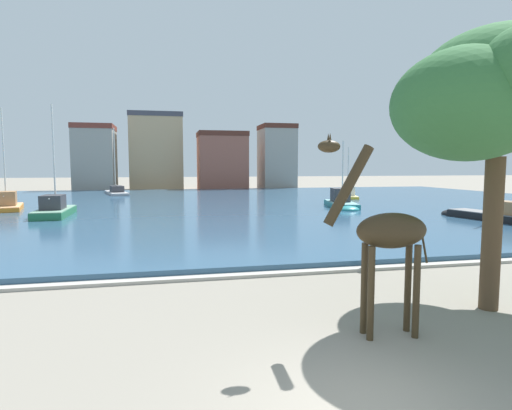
{
  "coord_description": "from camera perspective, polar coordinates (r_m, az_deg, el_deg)",
  "views": [
    {
      "loc": [
        -3.11,
        -6.0,
        4.0
      ],
      "look_at": [
        1.01,
        12.95,
        2.2
      ],
      "focal_mm": 29.64,
      "sensor_mm": 36.0,
      "label": 1
    }
  ],
  "objects": [
    {
      "name": "harbor_water",
      "position": [
        41.8,
        -7.95,
        -0.02
      ],
      "size": [
        84.38,
        53.12,
        0.32
      ],
      "primitive_type": "cube",
      "color": "#2D5170",
      "rests_on": "ground"
    },
    {
      "name": "giraffe_statue",
      "position": [
        10.24,
        17.11,
        -3.83
      ],
      "size": [
        2.71,
        0.79,
        4.73
      ],
      "color": "#382B19",
      "rests_on": "ground"
    },
    {
      "name": "sailboat_teal",
      "position": [
        38.37,
        11.52,
        0.15
      ],
      "size": [
        3.31,
        6.99,
        6.2
      ],
      "color": "teal",
      "rests_on": "ground"
    },
    {
      "name": "townhouse_narrow_midrow",
      "position": [
        74.2,
        2.82,
        6.5
      ],
      "size": [
        5.81,
        6.47,
        11.1
      ],
      "color": "gray",
      "rests_on": "ground"
    },
    {
      "name": "sailboat_grey",
      "position": [
        58.87,
        -18.41,
        1.6
      ],
      "size": [
        4.16,
        9.76,
        8.96
      ],
      "color": "#939399",
      "rests_on": "ground"
    },
    {
      "name": "townhouse_corner_house",
      "position": [
        74.01,
        -13.28,
        7.07
      ],
      "size": [
        8.86,
        5.64,
        12.9
      ],
      "color": "tan",
      "rests_on": "ground"
    },
    {
      "name": "sailboat_black",
      "position": [
        32.69,
        29.53,
        -1.4
      ],
      "size": [
        3.06,
        9.04,
        7.81
      ],
      "color": "black",
      "rests_on": "ground"
    },
    {
      "name": "sailboat_orange",
      "position": [
        41.37,
        -30.63,
        -0.13
      ],
      "size": [
        3.51,
        6.41,
        8.85
      ],
      "color": "orange",
      "rests_on": "ground"
    },
    {
      "name": "townhouse_wide_warehouse",
      "position": [
        72.24,
        -20.88,
        5.95
      ],
      "size": [
        6.19,
        7.06,
        10.48
      ],
      "color": "gray",
      "rests_on": "ground"
    },
    {
      "name": "sailboat_green",
      "position": [
        34.8,
        -25.39,
        -0.76
      ],
      "size": [
        2.21,
        6.91,
        8.5
      ],
      "color": "#236B42",
      "rests_on": "ground"
    },
    {
      "name": "shade_tree",
      "position": [
        13.58,
        30.62,
        12.55
      ],
      "size": [
        6.91,
        6.76,
        7.69
      ],
      "color": "brown",
      "rests_on": "ground"
    },
    {
      "name": "sailboat_yellow",
      "position": [
        50.34,
        12.28,
        1.23
      ],
      "size": [
        3.3,
        6.34,
        6.16
      ],
      "color": "gold",
      "rests_on": "ground"
    },
    {
      "name": "townhouse_end_terrace",
      "position": [
        71.35,
        -4.59,
        5.95
      ],
      "size": [
        8.1,
        6.56,
        9.64
      ],
      "color": "#8E5142",
      "rests_on": "ground"
    },
    {
      "name": "mooring_bollard",
      "position": [
        16.75,
        14.48,
        -7.8
      ],
      "size": [
        0.24,
        0.24,
        0.5
      ],
      "primitive_type": "cylinder",
      "color": "#232326",
      "rests_on": "ground"
    },
    {
      "name": "quay_edge_coping",
      "position": [
        15.53,
        -0.32,
        -9.39
      ],
      "size": [
        84.38,
        0.5,
        0.12
      ],
      "primitive_type": "cube",
      "color": "#ADA89E",
      "rests_on": "ground"
    }
  ]
}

